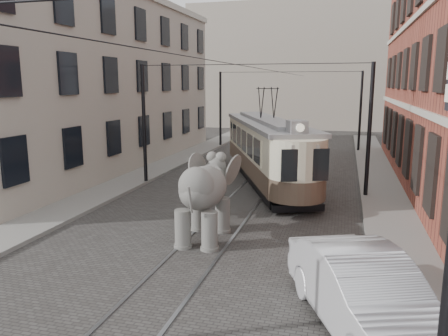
% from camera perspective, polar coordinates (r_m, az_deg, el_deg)
% --- Properties ---
extents(ground, '(120.00, 120.00, 0.00)m').
position_cam_1_polar(ground, '(15.64, -0.85, -8.04)').
color(ground, '#3C3937').
extents(tram_rails, '(1.54, 80.00, 0.02)m').
position_cam_1_polar(tram_rails, '(15.63, -0.85, -8.00)').
color(tram_rails, slate).
rests_on(tram_rails, ground).
extents(sidewalk_right, '(2.00, 60.00, 0.15)m').
position_cam_1_polar(sidewalk_right, '(15.16, 21.78, -9.18)').
color(sidewalk_right, slate).
rests_on(sidewalk_right, ground).
extents(sidewalk_left, '(2.00, 60.00, 0.15)m').
position_cam_1_polar(sidewalk_left, '(18.44, -20.71, -5.55)').
color(sidewalk_left, slate).
rests_on(sidewalk_left, ground).
extents(stucco_building, '(7.00, 24.00, 10.00)m').
position_cam_1_polar(stucco_building, '(28.55, -16.89, 10.30)').
color(stucco_building, gray).
rests_on(stucco_building, ground).
extents(distant_block, '(28.00, 10.00, 14.00)m').
position_cam_1_polar(distant_block, '(54.38, 11.35, 12.75)').
color(distant_block, gray).
rests_on(distant_block, ground).
extents(catenary, '(11.00, 30.20, 6.00)m').
position_cam_1_polar(catenary, '(19.79, 2.65, 4.88)').
color(catenary, black).
rests_on(catenary, ground).
extents(tram, '(6.99, 12.34, 4.88)m').
position_cam_1_polar(tram, '(22.95, 5.60, 4.27)').
color(tram, beige).
rests_on(tram, ground).
extents(elephant, '(2.60, 4.51, 2.71)m').
position_cam_1_polar(elephant, '(14.36, -2.69, -4.13)').
color(elephant, '#62605A').
rests_on(elephant, ground).
extents(parked_car, '(3.71, 5.38, 1.68)m').
position_cam_1_polar(parked_car, '(9.84, 17.83, -15.20)').
color(parked_car, '#ADADB2').
rests_on(parked_car, ground).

